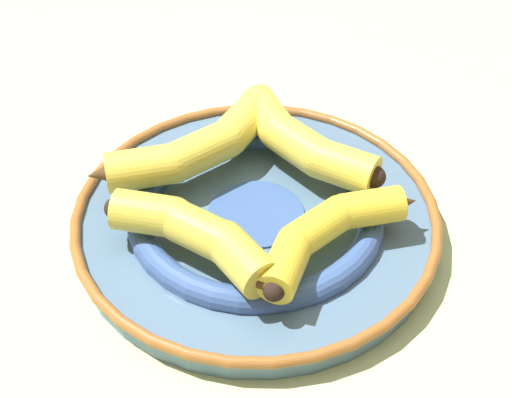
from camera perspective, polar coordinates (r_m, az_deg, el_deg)
The scene contains 6 objects.
ground_plane at distance 0.71m, azimuth 3.31°, elevation -1.98°, with size 2.80×2.80×0.00m, color #B2C693.
decorative_bowl at distance 0.69m, azimuth -0.00°, elevation -1.43°, with size 0.35×0.35×0.04m.
banana_a at distance 0.62m, azimuth -4.63°, elevation -2.91°, with size 0.09×0.18×0.04m.
banana_b at distance 0.71m, azimuth -5.04°, elevation 4.07°, with size 0.22×0.07×0.04m.
banana_c at distance 0.71m, azimuth 3.46°, elevation 4.75°, with size 0.06×0.20×0.04m.
banana_d at distance 0.62m, azimuth 5.79°, elevation -2.51°, with size 0.18×0.06×0.03m.
Camera 1 is at (0.34, 0.37, 0.49)m, focal length 50.00 mm.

